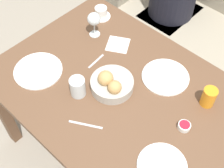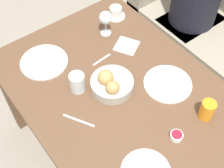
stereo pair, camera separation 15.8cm
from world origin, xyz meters
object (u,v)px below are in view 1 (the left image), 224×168
at_px(water_tumbler, 78,87).
at_px(wine_glass, 94,20).
at_px(seated_person, 171,5).
at_px(bread_basket, 111,84).
at_px(plate_near_left, 38,71).
at_px(plate_far_center, 165,77).
at_px(plate_near_right, 162,166).
at_px(knife_silver, 86,125).
at_px(napkin, 118,45).
at_px(jam_bowl_berry, 184,126).
at_px(spoon_coffee, 96,61).
at_px(juice_glass, 209,97).
at_px(coffee_cup, 101,13).
at_px(couch, 208,31).

height_order(water_tumbler, wine_glass, wine_glass).
distance_m(seated_person, water_tumbler, 1.19).
height_order(bread_basket, plate_near_left, bread_basket).
bearing_deg(bread_basket, plate_far_center, 57.81).
distance_m(plate_near_right, water_tumbler, 0.55).
bearing_deg(knife_silver, napkin, 116.69).
bearing_deg(water_tumbler, jam_bowl_berry, 21.67).
xyz_separation_m(seated_person, jam_bowl_berry, (0.73, -0.93, 0.23)).
relative_size(bread_basket, spoon_coffee, 1.77).
bearing_deg(knife_silver, juice_glass, 55.16).
bearing_deg(knife_silver, plate_near_left, 172.63).
relative_size(juice_glass, spoon_coffee, 0.83).
relative_size(plate_near_left, napkin, 1.56).
bearing_deg(coffee_cup, water_tumbler, -56.44).
relative_size(plate_near_right, spoon_coffee, 1.75).
height_order(couch, water_tumbler, couch).
xyz_separation_m(couch, coffee_cup, (-0.39, -0.78, 0.43)).
bearing_deg(coffee_cup, plate_far_center, -11.14).
height_order(coffee_cup, jam_bowl_berry, coffee_cup).
xyz_separation_m(coffee_cup, spoon_coffee, (0.24, -0.29, -0.03)).
bearing_deg(plate_near_right, wine_glass, 154.39).
distance_m(bread_basket, wine_glass, 0.42).
bearing_deg(wine_glass, jam_bowl_berry, -12.02).
bearing_deg(napkin, spoon_coffee, -90.27).
bearing_deg(jam_bowl_berry, juice_glass, 90.02).
bearing_deg(juice_glass, napkin, -179.87).
relative_size(knife_silver, spoon_coffee, 1.20).
distance_m(plate_near_right, coffee_cup, 1.03).
distance_m(water_tumbler, jam_bowl_berry, 0.55).
relative_size(juice_glass, coffee_cup, 0.88).
relative_size(couch, napkin, 8.83).
relative_size(seated_person, coffee_cup, 10.10).
xyz_separation_m(plate_near_left, plate_far_center, (0.52, 0.44, 0.00)).
xyz_separation_m(seated_person, spoon_coffee, (0.13, -0.92, 0.21)).
distance_m(couch, juice_glass, 1.10).
bearing_deg(plate_near_left, water_tumbler, 10.39).
height_order(seated_person, plate_near_left, seated_person).
bearing_deg(coffee_cup, seated_person, 79.80).
height_order(plate_near_right, coffee_cup, coffee_cup).
bearing_deg(bread_basket, seated_person, 107.85).
xyz_separation_m(bread_basket, plate_far_center, (0.16, 0.25, -0.03)).
xyz_separation_m(water_tumbler, wine_glass, (-0.25, 0.36, 0.06)).
relative_size(coffee_cup, knife_silver, 0.79).
relative_size(water_tumbler, coffee_cup, 0.89).
bearing_deg(knife_silver, wine_glass, 131.28).
bearing_deg(juice_glass, couch, 116.84).
height_order(plate_near_right, napkin, plate_near_right).
height_order(bread_basket, wine_glass, wine_glass).
distance_m(juice_glass, wine_glass, 0.76).
relative_size(wine_glass, coffee_cup, 1.33).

